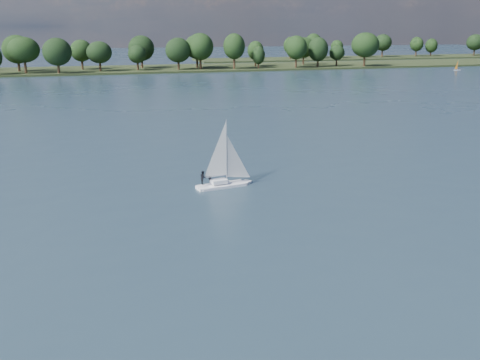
% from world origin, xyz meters
% --- Properties ---
extents(ground, '(700.00, 700.00, 0.00)m').
position_xyz_m(ground, '(0.00, 100.00, 0.00)').
color(ground, '#233342').
rests_on(ground, ground).
extents(far_shore, '(660.00, 40.00, 1.50)m').
position_xyz_m(far_shore, '(0.00, 212.00, 0.00)').
color(far_shore, black).
rests_on(far_shore, ground).
extents(far_shore_back, '(220.00, 30.00, 1.40)m').
position_xyz_m(far_shore_back, '(160.00, 260.00, 0.00)').
color(far_shore_back, black).
rests_on(far_shore_back, ground).
extents(sailboat, '(6.19, 2.68, 7.88)m').
position_xyz_m(sailboat, '(6.96, 42.43, 2.20)').
color(sailboat, white).
rests_on(sailboat, ground).
extents(dinghy_orange, '(2.79, 1.26, 4.34)m').
position_xyz_m(dinghy_orange, '(139.74, 174.57, 1.03)').
color(dinghy_orange, silver).
rests_on(dinghy_orange, ground).
extents(treeline, '(562.93, 73.90, 17.88)m').
position_xyz_m(treeline, '(-3.07, 208.24, 8.07)').
color(treeline, black).
rests_on(treeline, ground).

